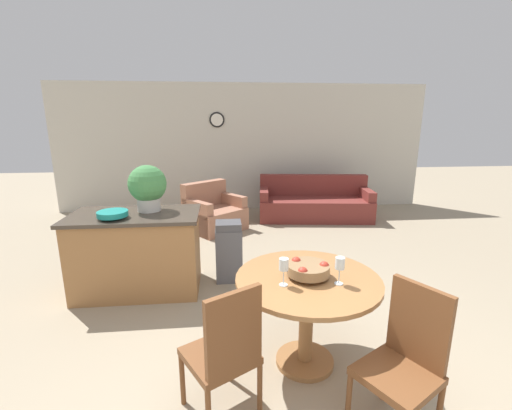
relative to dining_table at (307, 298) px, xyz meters
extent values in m
cube|color=beige|center=(-0.14, 5.14, 0.76)|extent=(8.00, 0.06, 2.70)
cylinder|color=black|center=(-0.72, 5.10, 1.35)|extent=(0.32, 0.02, 0.32)
cylinder|color=white|center=(-0.72, 5.09, 1.35)|extent=(0.25, 0.01, 0.25)
cylinder|color=#9E6B3D|center=(0.00, 0.00, -0.57)|extent=(0.47, 0.47, 0.04)
cylinder|color=#9E6B3D|center=(0.00, 0.00, -0.21)|extent=(0.11, 0.11, 0.69)
cylinder|color=#9E6B3D|center=(0.00, 0.00, 0.16)|extent=(1.12, 1.12, 0.03)
cylinder|color=brown|center=(-0.95, -0.32, -0.39)|extent=(0.04, 0.04, 0.40)
cylinder|color=brown|center=(-0.62, -0.13, -0.39)|extent=(0.04, 0.04, 0.40)
cylinder|color=brown|center=(-0.42, -0.47, -0.39)|extent=(0.04, 0.04, 0.40)
cube|color=brown|center=(-0.69, -0.39, -0.17)|extent=(0.57, 0.57, 0.05)
cube|color=brown|center=(-0.59, -0.56, 0.12)|extent=(0.35, 0.23, 0.52)
cylinder|color=brown|center=(0.13, -0.62, -0.39)|extent=(0.04, 0.04, 0.40)
cylinder|color=brown|center=(0.47, -0.42, -0.39)|extent=(0.04, 0.04, 0.40)
cube|color=brown|center=(0.39, -0.69, -0.17)|extent=(0.57, 0.57, 0.05)
cube|color=brown|center=(0.56, -0.59, 0.12)|extent=(0.23, 0.35, 0.52)
cylinder|color=olive|center=(0.00, 0.00, 0.19)|extent=(0.12, 0.12, 0.03)
cylinder|color=olive|center=(0.00, 0.00, 0.24)|extent=(0.33, 0.33, 0.08)
sphere|color=#B73323|center=(0.12, -0.02, 0.27)|extent=(0.08, 0.08, 0.08)
sphere|color=#B73323|center=(-0.07, 0.09, 0.27)|extent=(0.08, 0.08, 0.08)
sphere|color=#B73323|center=(-0.07, -0.10, 0.27)|extent=(0.08, 0.08, 0.08)
cylinder|color=silver|center=(-0.21, -0.11, 0.18)|extent=(0.06, 0.06, 0.01)
cylinder|color=silver|center=(-0.21, -0.11, 0.24)|extent=(0.01, 0.01, 0.12)
cylinder|color=silver|center=(-0.21, -0.11, 0.34)|extent=(0.07, 0.07, 0.09)
cylinder|color=silver|center=(0.20, -0.13, 0.18)|extent=(0.06, 0.06, 0.01)
cylinder|color=silver|center=(0.20, -0.13, 0.24)|extent=(0.01, 0.01, 0.12)
cylinder|color=silver|center=(0.20, -0.13, 0.34)|extent=(0.07, 0.07, 0.09)
cube|color=#9E6B3D|center=(-1.63, 1.43, -0.15)|extent=(1.36, 0.73, 0.89)
cube|color=#42382D|center=(-1.63, 1.43, 0.32)|extent=(1.42, 0.79, 0.04)
cylinder|color=teal|center=(-1.80, 1.25, 0.35)|extent=(0.11, 0.11, 0.02)
cylinder|color=teal|center=(-1.80, 1.25, 0.39)|extent=(0.32, 0.32, 0.06)
cylinder|color=beige|center=(-1.48, 1.54, 0.41)|extent=(0.26, 0.26, 0.15)
sphere|color=#478E4C|center=(-1.48, 1.54, 0.65)|extent=(0.43, 0.43, 0.43)
cube|color=#56565B|center=(-0.58, 1.59, -0.26)|extent=(0.32, 0.28, 0.66)
cube|color=#49494E|center=(-0.58, 1.59, 0.11)|extent=(0.31, 0.27, 0.09)
cube|color=maroon|center=(1.20, 4.13, -0.38)|extent=(2.28, 1.11, 0.42)
cube|color=maroon|center=(1.24, 4.46, 0.04)|extent=(2.20, 0.45, 0.42)
cube|color=maroon|center=(0.19, 4.25, -0.29)|extent=(0.25, 0.81, 0.61)
cube|color=maroon|center=(2.21, 4.01, -0.29)|extent=(0.25, 0.81, 0.61)
cube|color=#A87056|center=(-0.78, 3.61, -0.39)|extent=(1.21, 1.20, 0.40)
cube|color=#A87056|center=(-0.97, 3.86, 0.03)|extent=(0.81, 0.71, 0.45)
cube|color=#A87056|center=(-1.08, 3.37, -0.29)|extent=(0.57, 0.66, 0.60)
cube|color=#A87056|center=(-0.48, 3.86, -0.29)|extent=(0.57, 0.66, 0.60)
camera|label=1|loc=(-0.64, -2.37, 1.35)|focal=24.00mm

